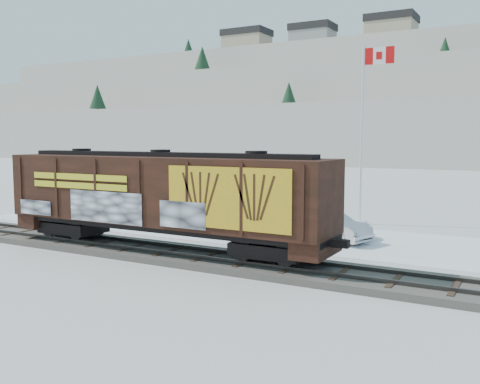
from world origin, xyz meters
The scene contains 8 objects.
ground centered at (0.00, 0.00, 0.00)m, with size 500.00×500.00×0.00m, color white.
rail_track centered at (0.00, 0.00, 0.15)m, with size 50.00×3.40×0.43m.
parking_strip centered at (0.00, 7.50, 0.01)m, with size 40.00×8.00×0.03m, color white.
hopper_railcar centered at (-2.54, -0.01, 2.82)m, with size 16.14×3.06×4.29m.
flagpole centered at (2.83, 13.22, 4.00)m, with size 2.30×0.90×10.93m.
car_silver centered at (-9.49, 8.49, 0.76)m, with size 1.73×4.29×1.46m, color silver.
car_white centered at (2.87, 7.02, 0.80)m, with size 1.64×4.69×1.55m, color silver.
car_dark centered at (2.63, 7.77, 0.70)m, with size 1.89×4.64×1.35m, color black.
Camera 1 is at (12.27, -19.19, 5.35)m, focal length 40.00 mm.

